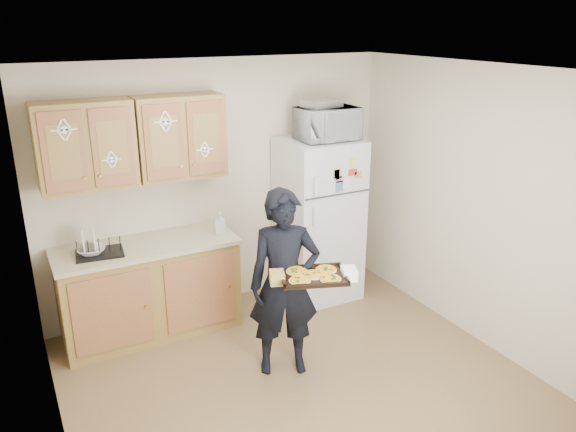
{
  "coord_description": "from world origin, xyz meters",
  "views": [
    {
      "loc": [
        -1.92,
        -3.3,
        2.83
      ],
      "look_at": [
        0.07,
        0.45,
        1.34
      ],
      "focal_mm": 35.0,
      "sensor_mm": 36.0,
      "label": 1
    }
  ],
  "objects_px": {
    "person": "(284,284)",
    "dish_rack": "(99,246)",
    "baking_tray": "(313,277)",
    "refrigerator": "(318,220)",
    "microwave": "(327,124)"
  },
  "relations": [
    {
      "from": "refrigerator",
      "to": "microwave",
      "type": "bearing_deg",
      "value": -46.04
    },
    {
      "from": "refrigerator",
      "to": "microwave",
      "type": "relative_size",
      "value": 2.91
    },
    {
      "from": "baking_tray",
      "to": "dish_rack",
      "type": "xyz_separation_m",
      "value": [
        -1.36,
        1.36,
        0.02
      ]
    },
    {
      "from": "refrigerator",
      "to": "person",
      "type": "relative_size",
      "value": 1.07
    },
    {
      "from": "refrigerator",
      "to": "person",
      "type": "height_order",
      "value": "refrigerator"
    },
    {
      "from": "refrigerator",
      "to": "baking_tray",
      "type": "xyz_separation_m",
      "value": [
        -0.86,
        -1.36,
        0.11
      ]
    },
    {
      "from": "person",
      "to": "dish_rack",
      "type": "distance_m",
      "value": 1.66
    },
    {
      "from": "refrigerator",
      "to": "baking_tray",
      "type": "relative_size",
      "value": 3.38
    },
    {
      "from": "person",
      "to": "dish_rack",
      "type": "bearing_deg",
      "value": 159.9
    },
    {
      "from": "dish_rack",
      "to": "refrigerator",
      "type": "bearing_deg",
      "value": -0.08
    },
    {
      "from": "person",
      "to": "baking_tray",
      "type": "xyz_separation_m",
      "value": [
        0.11,
        -0.28,
        0.16
      ]
    },
    {
      "from": "refrigerator",
      "to": "microwave",
      "type": "xyz_separation_m",
      "value": [
        0.05,
        -0.05,
        1.01
      ]
    },
    {
      "from": "person",
      "to": "dish_rack",
      "type": "relative_size",
      "value": 4.02
    },
    {
      "from": "refrigerator",
      "to": "person",
      "type": "distance_m",
      "value": 1.44
    },
    {
      "from": "person",
      "to": "dish_rack",
      "type": "height_order",
      "value": "person"
    }
  ]
}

